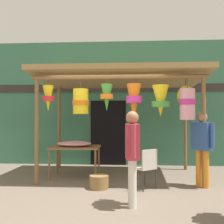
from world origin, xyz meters
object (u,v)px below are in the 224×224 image
Objects in this scene: display_table at (75,150)px; folding_chair at (146,165)px; flower_heap_on_table at (75,144)px; wicker_basket_by_table at (99,182)px; vendor_in_orange at (132,150)px; shopper_by_bananas at (202,143)px.

display_table is 1.43× the size of folding_chair.
flower_heap_on_table is 1.00× the size of folding_chair.
wicker_basket_by_table is (-0.99, -0.01, -0.36)m from folding_chair.
flower_heap_on_table is 2.44m from vendor_in_orange.
vendor_in_orange is at bearing -55.01° from flower_heap_on_table.
vendor_in_orange reaches higher than shopper_by_bananas.
vendor_in_orange reaches higher than flower_heap_on_table.
display_table is 0.74× the size of vendor_in_orange.
folding_chair is (1.70, -0.94, -0.19)m from display_table.
vendor_in_orange is at bearing -55.30° from display_table.
display_table is 0.15m from flower_heap_on_table.
shopper_by_bananas is at bearing 12.04° from folding_chair.
flower_heap_on_table reaches higher than wicker_basket_by_table.
shopper_by_bananas is at bearing 7.00° from wicker_basket_by_table.
shopper_by_bananas is (2.91, -0.68, 0.25)m from display_table.
shopper_by_bananas reaches higher than folding_chair.
wicker_basket_by_table is at bearing 123.04° from vendor_in_orange.
display_table is 3.00m from shopper_by_bananas.
flower_heap_on_table is 0.52× the size of shopper_by_bananas.
folding_chair is at bearing 74.27° from vendor_in_orange.
flower_heap_on_table is at bearing 167.23° from shopper_by_bananas.
wicker_basket_by_table is at bearing -52.90° from flower_heap_on_table.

